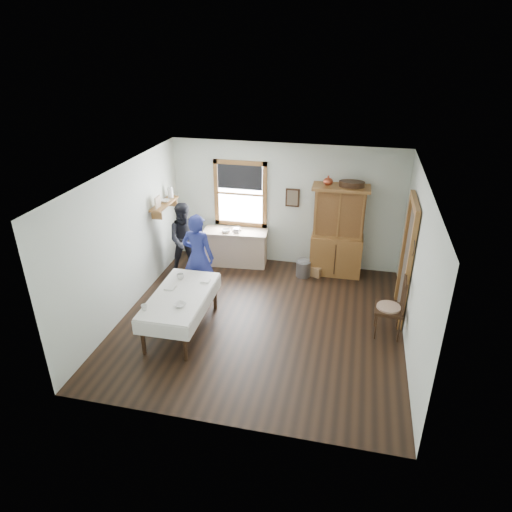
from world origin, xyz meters
name	(u,v)px	position (x,y,z in m)	size (l,w,h in m)	color
room	(261,254)	(0.00, 0.00, 1.35)	(5.01, 5.01, 2.70)	black
window	(240,190)	(-1.00, 2.46, 1.64)	(1.18, 0.07, 1.48)	white
doorway	(407,257)	(2.46, 0.85, 1.16)	(0.09, 1.14, 2.22)	#4B4035
wall_shelf	(165,202)	(-2.37, 1.54, 1.57)	(0.24, 1.00, 0.44)	#9A642F
framed_picture	(292,198)	(0.15, 2.46, 1.55)	(0.30, 0.04, 0.40)	#382113
rug_beater	(414,241)	(2.45, 0.30, 1.72)	(0.27, 0.27, 0.01)	black
work_counter	(236,247)	(-1.04, 2.14, 0.40)	(1.40, 0.53, 0.80)	tan
china_hutch	(338,231)	(1.17, 2.19, 0.98)	(1.15, 0.55, 1.96)	#9A642F
dining_table	(181,312)	(-1.29, -0.55, 0.36)	(0.94, 1.79, 0.72)	white
spindle_chair	(389,307)	(2.20, 0.11, 0.55)	(0.51, 0.51, 1.11)	#382113
pail	(303,269)	(0.52, 1.91, 0.17)	(0.31, 0.31, 0.33)	gray
wicker_basket	(314,270)	(0.74, 2.02, 0.11)	(0.37, 0.26, 0.22)	#A6774B
woman_blue	(198,260)	(-1.36, 0.60, 0.80)	(0.59, 0.39, 1.61)	navy
figure_dark	(186,242)	(-1.95, 1.50, 0.73)	(0.71, 0.56, 1.47)	black
table_cup_a	(180,276)	(-1.48, -0.03, 0.77)	(0.13, 0.13, 0.10)	white
table_cup_b	(144,307)	(-1.66, -1.14, 0.77)	(0.10, 0.10, 0.10)	white
table_bowl	(180,305)	(-1.15, -0.90, 0.74)	(0.21, 0.21, 0.05)	white
counter_book	(231,229)	(-1.15, 2.21, 0.82)	(0.17, 0.24, 0.02)	brown
counter_bowl	(226,231)	(-1.22, 2.03, 0.84)	(0.20, 0.20, 0.06)	white
shelf_bowl	(165,201)	(-2.37, 1.55, 1.60)	(0.22, 0.22, 0.05)	white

